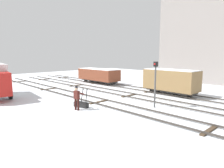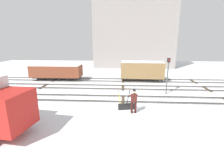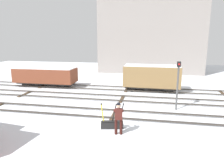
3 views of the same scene
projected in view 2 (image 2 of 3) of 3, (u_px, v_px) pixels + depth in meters
The scene contains 10 objects.
ground_plane at pixel (123, 100), 14.17m from camera, with size 60.00×60.00×0.00m, color silver.
track_main_line at pixel (123, 99), 14.15m from camera, with size 44.00×1.94×0.18m.
track_siding_near at pixel (123, 87), 17.75m from camera, with size 44.00×1.94×0.18m.
track_siding_far at pixel (123, 80), 21.05m from camera, with size 44.00×1.94×0.18m.
switch_lever_frame at pixel (127, 106), 12.20m from camera, with size 1.29×0.59×1.45m.
rail_worker at pixel (134, 100), 11.35m from camera, with size 0.62×0.73×1.73m.
signal_post at pixel (168, 72), 15.27m from camera, with size 0.24×0.32×3.40m.
apartment_building at pixel (134, 33), 31.54m from camera, with size 15.24×5.73×13.11m.
freight_car_near_switch at pixel (142, 70), 20.60m from camera, with size 5.27×2.23×2.48m.
freight_car_mid_siding at pixel (56, 71), 21.28m from camera, with size 6.36×2.18×1.99m.
Camera 2 is at (-0.15, -13.43, 4.82)m, focal length 26.53 mm.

